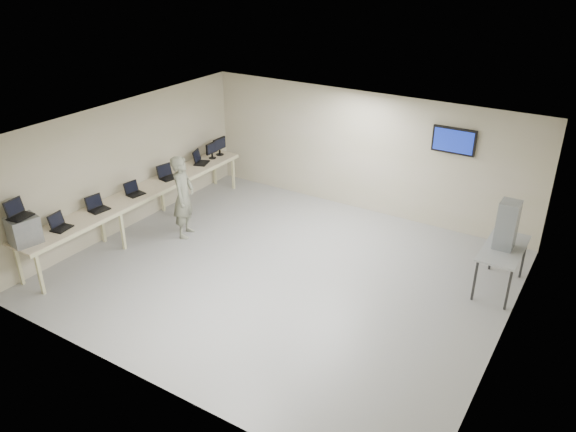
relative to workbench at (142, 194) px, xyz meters
The scene contains 14 objects.
room 3.67m from the workbench, ahead, with size 8.01×7.01×2.81m.
workbench is the anchor object (origin of this frame).
equipment_box 2.77m from the workbench, 91.31° to the right, with size 0.42×0.48×0.50m, color gray.
laptop_on_box 2.83m from the workbench, 92.56° to the right, with size 0.37×0.43×0.31m.
laptop_0 2.07m from the workbench, 90.99° to the right, with size 0.36×0.41×0.29m.
laptop_1 1.15m from the workbench, 93.85° to the right, with size 0.35×0.41×0.29m.
laptop_2 0.24m from the workbench, 96.91° to the right, with size 0.33×0.38×0.27m.
laptop_3 0.88m from the workbench, 93.84° to the left, with size 0.40×0.45×0.31m.
laptop_4 2.01m from the workbench, 91.62° to the left, with size 0.44×0.47×0.31m.
monitor_near 2.45m from the workbench, 90.27° to the left, with size 0.18×0.41×0.40m.
monitor_far 2.75m from the workbench, 90.24° to the left, with size 0.20×0.44×0.44m.
soldier 0.99m from the workbench, 15.47° to the left, with size 0.66×0.43×1.80m, color #595F47.
side_table 7.38m from the workbench, 13.04° to the left, with size 0.67×1.43×0.86m.
storage_bins 7.37m from the workbench, 13.08° to the left, with size 0.33×0.37×0.88m.
Camera 1 is at (4.94, -7.73, 5.70)m, focal length 35.00 mm.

